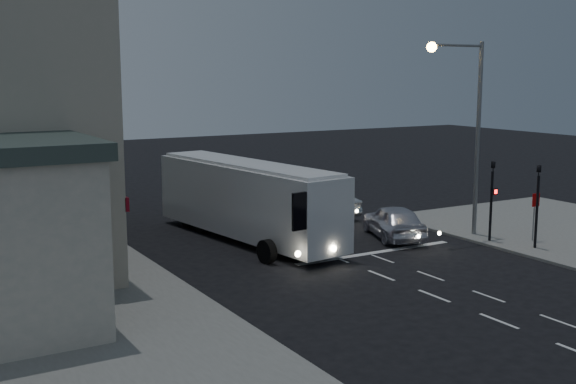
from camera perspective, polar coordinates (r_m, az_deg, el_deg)
ground at (r=28.90m, az=6.16°, el=-6.11°), size 120.00×120.00×0.00m
road_markings at (r=32.23m, az=4.50°, el=-4.45°), size 8.00×30.55×0.01m
tour_bus at (r=33.41m, az=-3.26°, el=-0.49°), size 3.97×12.15×3.66m
car_suv at (r=34.28m, az=8.36°, el=-2.32°), size 3.36×5.09×1.61m
car_sedan_a at (r=39.10m, az=2.65°, el=-0.83°), size 2.35×4.88×1.54m
car_sedan_b at (r=43.05m, az=-1.50°, el=0.05°), size 2.35×5.12×1.45m
car_sedan_c at (r=48.84m, az=-4.72°, el=1.16°), size 3.72×5.86×1.51m
car_extra at (r=53.59m, az=-6.88°, el=1.82°), size 2.38×4.59×1.44m
traffic_signal_main at (r=33.92m, az=15.83°, el=0.08°), size 0.25×0.35×4.10m
traffic_signal_side at (r=33.13m, az=19.13°, el=-0.30°), size 0.18×0.15×4.10m
regulatory_sign at (r=34.63m, az=18.93°, el=-1.28°), size 0.45×0.12×2.20m
streetlight at (r=34.38m, az=14.06°, el=5.83°), size 3.32×0.44×9.00m
street_tree at (r=38.44m, az=-17.60°, el=4.17°), size 4.00×4.00×6.20m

